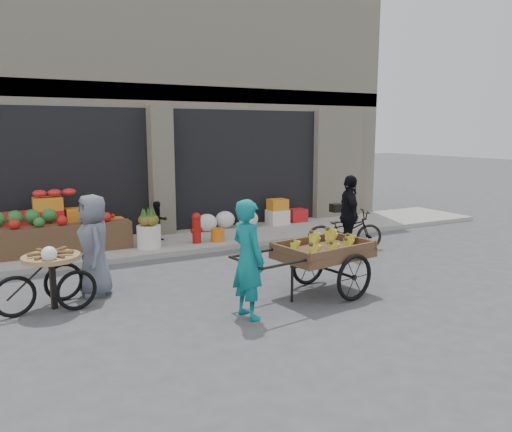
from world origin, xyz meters
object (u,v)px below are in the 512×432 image
pineapple_bin (149,237)px  seated_person (158,221)px  tricycle_cart (52,273)px  cyclist (349,215)px  banana_cart (321,249)px  vendor_grey (94,245)px  orange_bucket (218,235)px  fire_hydrant (197,227)px  vendor_woman (248,259)px  bicycle (345,230)px

pineapple_bin → seated_person: seated_person is taller
seated_person → tricycle_cart: size_ratio=0.64×
pineapple_bin → cyclist: bearing=-29.8°
cyclist → banana_cart: bearing=154.4°
tricycle_cart → cyclist: (6.07, 0.60, 0.30)m
banana_cart → vendor_grey: (-3.25, 1.74, 0.05)m
orange_bucket → seated_person: 1.42m
pineapple_bin → banana_cart: banana_cart is taller
fire_hydrant → orange_bucket: (0.50, -0.05, -0.23)m
vendor_woman → vendor_grey: (-1.75, 2.08, -0.03)m
seated_person → cyclist: size_ratio=0.54×
fire_hydrant → vendor_woman: vendor_woman is taller
pineapple_bin → vendor_woman: (0.18, -4.45, 0.49)m
orange_bucket → tricycle_cart: 4.72m
pineapple_bin → fire_hydrant: 1.11m
pineapple_bin → cyclist: cyclist is taller
fire_hydrant → orange_bucket: 0.55m
banana_cart → pineapple_bin: bearing=103.8°
seated_person → bicycle: size_ratio=0.54×
seated_person → vendor_woman: bearing=-102.5°
seated_person → banana_cart: bearing=-84.8°
pineapple_bin → orange_bucket: 1.61m
pineapple_bin → vendor_woman: size_ratio=0.30×
bicycle → cyclist: 0.61m
orange_bucket → bicycle: size_ratio=0.19×
bicycle → orange_bucket: bearing=77.0°
tricycle_cart → bicycle: (6.27, 1.00, -0.11)m
fire_hydrant → tricycle_cart: tricycle_cart is taller
orange_bucket → vendor_grey: (-3.17, -2.27, 0.56)m
pineapple_bin → vendor_grey: vendor_grey is taller
tricycle_cart → cyclist: size_ratio=0.84×
orange_bucket → banana_cart: 4.05m
seated_person → bicycle: bearing=-43.4°
banana_cart → vendor_woman: vendor_woman is taller
orange_bucket → seated_person: bearing=149.7°
banana_cart → bicycle: 3.31m
vendor_grey → cyclist: cyclist is taller
orange_bucket → banana_cart: banana_cart is taller
vendor_woman → bicycle: size_ratio=1.01×
vendor_woman → tricycle_cart: 2.99m
pineapple_bin → fire_hydrant: fire_hydrant is taller
fire_hydrant → vendor_woman: (-0.92, -4.40, 0.36)m
orange_bucket → fire_hydrant: bearing=174.3°
fire_hydrant → orange_bucket: bearing=-5.7°
fire_hydrant → cyclist: bearing=-38.2°
seated_person → fire_hydrant: bearing=-52.9°
vendor_grey → tricycle_cart: bearing=-61.4°
vendor_woman → bicycle: bearing=-64.0°
pineapple_bin → orange_bucket: pineapple_bin is taller
fire_hydrant → vendor_grey: bearing=-139.0°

